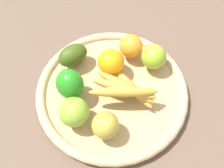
# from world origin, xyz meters

# --- Properties ---
(ground_plane) EXTENTS (2.40, 2.40, 0.00)m
(ground_plane) POSITION_xyz_m (0.00, 0.00, 0.00)
(ground_plane) COLOR brown
(ground_plane) RESTS_ON ground
(basket) EXTENTS (0.43, 0.43, 0.03)m
(basket) POSITION_xyz_m (0.00, 0.00, 0.02)
(basket) COLOR tan
(basket) RESTS_ON ground_plane
(orange_0) EXTENTS (0.10, 0.10, 0.07)m
(orange_0) POSITION_xyz_m (0.06, 0.01, 0.07)
(orange_0) COLOR orange
(orange_0) RESTS_ON basket
(apple_2) EXTENTS (0.09, 0.09, 0.07)m
(apple_2) POSITION_xyz_m (-0.13, 0.00, 0.07)
(apple_2) COLOR #AC9B39
(apple_2) RESTS_ON basket
(banana_bunch) EXTENTS (0.14, 0.18, 0.06)m
(banana_bunch) POSITION_xyz_m (-0.02, -0.04, 0.06)
(banana_bunch) COLOR #B88C38
(banana_bunch) RESTS_ON basket
(avocado) EXTENTS (0.10, 0.11, 0.06)m
(avocado) POSITION_xyz_m (0.07, 0.12, 0.06)
(avocado) COLOR #374D14
(avocado) RESTS_ON basket
(bell_pepper) EXTENTS (0.10, 0.10, 0.09)m
(bell_pepper) POSITION_xyz_m (-0.03, 0.11, 0.08)
(bell_pepper) COLOR #22851C
(bell_pepper) RESTS_ON basket
(orange_1) EXTENTS (0.08, 0.08, 0.07)m
(orange_1) POSITION_xyz_m (0.13, -0.04, 0.07)
(orange_1) COLOR orange
(orange_1) RESTS_ON basket
(apple_0) EXTENTS (0.10, 0.10, 0.08)m
(apple_0) POSITION_xyz_m (-0.10, 0.08, 0.07)
(apple_0) COLOR #83AF33
(apple_0) RESTS_ON basket
(apple_1) EXTENTS (0.08, 0.08, 0.07)m
(apple_1) POSITION_xyz_m (0.09, -0.11, 0.07)
(apple_1) COLOR #87AF2B
(apple_1) RESTS_ON basket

